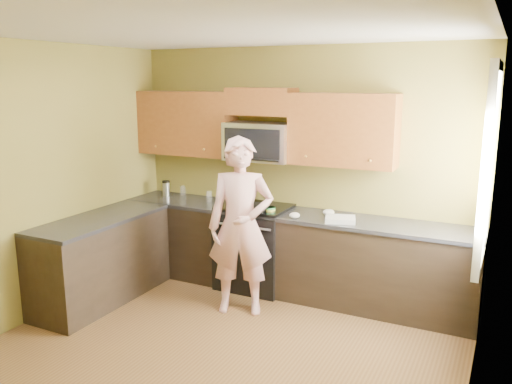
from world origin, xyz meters
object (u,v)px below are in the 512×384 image
Objects in this scene: butter_tub at (270,213)px; microwave at (260,160)px; stove at (255,246)px; travel_mug at (166,196)px; frying_pan at (254,210)px; woman at (241,226)px.

microwave is at bearing 135.18° from butter_tub.
butter_tub is at bearing -25.17° from stove.
stove is 4.81× the size of travel_mug.
travel_mug reaches higher than frying_pan.
frying_pan reaches higher than butter_tub.
frying_pan is (-0.09, 0.48, 0.05)m from woman.
travel_mug is (-1.42, 0.72, 0.02)m from woman.
woman is 0.49m from frying_pan.
woman is at bearing -75.64° from stove.
stove is at bearing 97.52° from frying_pan.
stove is at bearing 154.83° from butter_tub.
woman reaches higher than butter_tub.
microwave is 0.97m from woman.
woman is 0.54m from butter_tub.
microwave is 3.85× the size of travel_mug.
stove is 0.53× the size of woman.
butter_tub reaches higher than stove.
frying_pan is (0.08, -0.17, 0.47)m from stove.
frying_pan is at bearing 78.90° from woman.
travel_mug is at bearing 176.96° from stove.
woman reaches higher than microwave.
stove is 1.25× the size of microwave.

